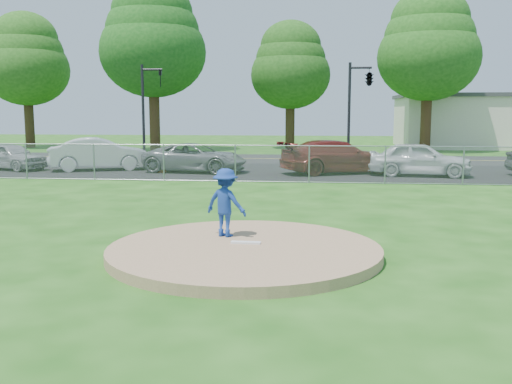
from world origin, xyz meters
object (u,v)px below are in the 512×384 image
tree_far_left (26,59)px  traffic_signal_center (367,80)px  commercial_building (500,121)px  parked_car_pearl (420,159)px  traffic_cone (162,164)px  tree_right (429,44)px  traffic_signal_left (147,103)px  parked_car_white (100,154)px  parked_car_darkred (337,157)px  tree_center (290,65)px  tree_left (153,38)px  parked_car_silver (10,156)px  parked_car_gray (195,158)px  pitcher (226,203)px

tree_far_left → traffic_signal_center: tree_far_left is taller
commercial_building → parked_car_pearl: 25.09m
traffic_cone → parked_car_pearl: size_ratio=0.17×
tree_right → traffic_signal_left: bearing=-150.6°
traffic_signal_center → parked_car_white: (-13.30, -6.02, -3.81)m
parked_car_white → parked_car_darkred: parked_car_white is taller
tree_right → commercial_building: bearing=40.6°
tree_far_left → traffic_signal_center: size_ratio=1.92×
parked_car_white → tree_center: bearing=-46.5°
tree_left → traffic_signal_center: bearing=-31.0°
parked_car_silver → parked_car_gray: 9.37m
commercial_building → traffic_signal_center: traffic_signal_center is taller
traffic_signal_left → pitcher: traffic_signal_left is taller
tree_left → tree_center: tree_left is taller
parked_car_silver → pitcher: bearing=-117.7°
parked_car_darkred → parked_car_gray: bearing=67.4°
traffic_signal_left → traffic_signal_center: size_ratio=1.00×
tree_right → tree_center: bearing=168.7°
tree_left → parked_car_gray: tree_left is taller
traffic_cone → tree_right: bearing=48.1°
tree_left → pitcher: 32.75m
tree_right → traffic_signal_center: tree_right is taller
tree_left → commercial_building: bearing=14.5°
traffic_signal_left → parked_car_silver: size_ratio=1.42×
tree_left → parked_car_gray: 18.35m
tree_far_left → parked_car_darkred: size_ratio=2.02×
tree_right → parked_car_gray: 22.33m
pitcher → parked_car_silver: 19.93m
traffic_cone → parked_car_silver: 7.84m
tree_far_left → tree_left: 11.24m
commercial_building → tree_left: size_ratio=1.31×
parked_car_darkred → parked_car_white: bearing=64.9°
tree_right → pitcher: (-9.51, -31.15, -6.73)m
pitcher → parked_car_white: 17.51m
parked_car_white → parked_car_gray: (4.86, -0.37, -0.11)m
tree_left → parked_car_darkred: tree_left is taller
parked_car_white → tree_far_left: bearing=15.0°
tree_center → traffic_cone: size_ratio=12.85×
traffic_signal_center → tree_left: bearing=149.0°
tree_center → parked_car_gray: (-3.47, -18.39, -5.78)m
commercial_building → tree_right: size_ratio=1.41×
tree_left → tree_right: bearing=2.9°
pitcher → traffic_cone: bearing=-46.4°
parked_car_silver → parked_car_pearl: size_ratio=0.89×
tree_right → pitcher: 33.26m
tree_far_left → tree_center: 21.03m
traffic_signal_left → parked_car_white: (-0.57, -6.02, -2.56)m
parked_car_white → parked_car_gray: bearing=-116.1°
traffic_signal_center → pitcher: 21.93m
tree_center → traffic_signal_left: (-7.76, -12.00, -3.11)m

